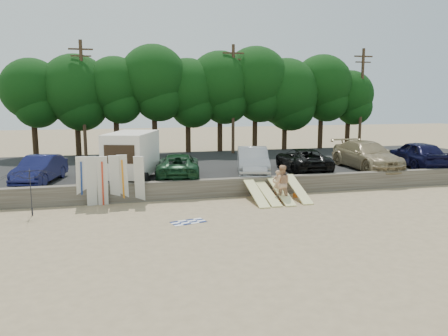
{
  "coord_description": "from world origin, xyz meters",
  "views": [
    {
      "loc": [
        -7.69,
        -19.67,
        5.33
      ],
      "look_at": [
        -2.03,
        3.0,
        1.58
      ],
      "focal_mm": 35.0,
      "sensor_mm": 36.0,
      "label": 1
    }
  ],
  "objects_px": {
    "beachgoer_b": "(281,183)",
    "beach_umbrella": "(30,192)",
    "car_1": "(178,166)",
    "car_2": "(253,161)",
    "box_trailer": "(132,154)",
    "beachgoer_a": "(277,185)",
    "car_3": "(303,160)",
    "car_0": "(40,169)",
    "car_5": "(416,154)",
    "cooler": "(258,196)",
    "car_4": "(367,155)"
  },
  "relations": [
    {
      "from": "car_1",
      "to": "car_2",
      "type": "distance_m",
      "value": 4.55
    },
    {
      "from": "car_1",
      "to": "car_3",
      "type": "relative_size",
      "value": 0.97
    },
    {
      "from": "box_trailer",
      "to": "beach_umbrella",
      "type": "bearing_deg",
      "value": -120.48
    },
    {
      "from": "car_2",
      "to": "cooler",
      "type": "distance_m",
      "value": 3.88
    },
    {
      "from": "car_1",
      "to": "beachgoer_a",
      "type": "xyz_separation_m",
      "value": [
        4.75,
        -3.77,
        -0.63
      ]
    },
    {
      "from": "car_2",
      "to": "car_1",
      "type": "bearing_deg",
      "value": -166.21
    },
    {
      "from": "car_0",
      "to": "car_1",
      "type": "bearing_deg",
      "value": 10.31
    },
    {
      "from": "car_1",
      "to": "beachgoer_b",
      "type": "xyz_separation_m",
      "value": [
        4.73,
        -4.39,
        -0.45
      ]
    },
    {
      "from": "car_3",
      "to": "beach_umbrella",
      "type": "bearing_deg",
      "value": 21.96
    },
    {
      "from": "beachgoer_b",
      "to": "cooler",
      "type": "distance_m",
      "value": 1.51
    },
    {
      "from": "car_1",
      "to": "beach_umbrella",
      "type": "bearing_deg",
      "value": 39.62
    },
    {
      "from": "car_4",
      "to": "cooler",
      "type": "relative_size",
      "value": 16.36
    },
    {
      "from": "box_trailer",
      "to": "car_0",
      "type": "relative_size",
      "value": 1.05
    },
    {
      "from": "cooler",
      "to": "beach_umbrella",
      "type": "relative_size",
      "value": 0.15
    },
    {
      "from": "car_2",
      "to": "car_0",
      "type": "bearing_deg",
      "value": -167.88
    },
    {
      "from": "box_trailer",
      "to": "car_1",
      "type": "relative_size",
      "value": 0.93
    },
    {
      "from": "beachgoer_b",
      "to": "car_3",
      "type": "bearing_deg",
      "value": -106.58
    },
    {
      "from": "box_trailer",
      "to": "beachgoer_a",
      "type": "xyz_separation_m",
      "value": [
        7.41,
        -3.54,
        -1.45
      ]
    },
    {
      "from": "car_1",
      "to": "car_0",
      "type": "bearing_deg",
      "value": 6.58
    },
    {
      "from": "cooler",
      "to": "car_5",
      "type": "bearing_deg",
      "value": 9.49
    },
    {
      "from": "beachgoer_a",
      "to": "box_trailer",
      "type": "bearing_deg",
      "value": -23.93
    },
    {
      "from": "box_trailer",
      "to": "car_3",
      "type": "height_order",
      "value": "box_trailer"
    },
    {
      "from": "cooler",
      "to": "beach_umbrella",
      "type": "distance_m",
      "value": 11.2
    },
    {
      "from": "car_0",
      "to": "beachgoer_b",
      "type": "distance_m",
      "value": 13.29
    },
    {
      "from": "box_trailer",
      "to": "beachgoer_a",
      "type": "height_order",
      "value": "box_trailer"
    },
    {
      "from": "car_1",
      "to": "car_3",
      "type": "distance_m",
      "value": 8.05
    },
    {
      "from": "car_1",
      "to": "car_5",
      "type": "xyz_separation_m",
      "value": [
        16.26,
        0.14,
        0.18
      ]
    },
    {
      "from": "car_1",
      "to": "car_5",
      "type": "height_order",
      "value": "car_5"
    },
    {
      "from": "car_0",
      "to": "box_trailer",
      "type": "bearing_deg",
      "value": 6.1
    },
    {
      "from": "beachgoer_b",
      "to": "beachgoer_a",
      "type": "bearing_deg",
      "value": -73.48
    },
    {
      "from": "car_0",
      "to": "beachgoer_a",
      "type": "relative_size",
      "value": 2.89
    },
    {
      "from": "car_0",
      "to": "car_3",
      "type": "xyz_separation_m",
      "value": [
        15.69,
        0.0,
        -0.01
      ]
    },
    {
      "from": "box_trailer",
      "to": "car_1",
      "type": "xyz_separation_m",
      "value": [
        2.66,
        0.23,
        -0.82
      ]
    },
    {
      "from": "beachgoer_b",
      "to": "beach_umbrella",
      "type": "relative_size",
      "value": 0.78
    },
    {
      "from": "car_3",
      "to": "beachgoer_b",
      "type": "xyz_separation_m",
      "value": [
        -3.31,
        -4.79,
        -0.47
      ]
    },
    {
      "from": "box_trailer",
      "to": "car_2",
      "type": "xyz_separation_m",
      "value": [
        7.22,
        0.2,
        -0.7
      ]
    },
    {
      "from": "car_4",
      "to": "beach_umbrella",
      "type": "relative_size",
      "value": 2.52
    },
    {
      "from": "box_trailer",
      "to": "car_3",
      "type": "xyz_separation_m",
      "value": [
        10.7,
        0.63,
        -0.79
      ]
    },
    {
      "from": "car_0",
      "to": "beach_umbrella",
      "type": "height_order",
      "value": "beach_umbrella"
    },
    {
      "from": "cooler",
      "to": "car_0",
      "type": "bearing_deg",
      "value": 153.75
    },
    {
      "from": "box_trailer",
      "to": "car_0",
      "type": "xyz_separation_m",
      "value": [
        -4.99,
        0.63,
        -0.79
      ]
    },
    {
      "from": "car_4",
      "to": "beachgoer_a",
      "type": "relative_size",
      "value": 3.96
    },
    {
      "from": "car_3",
      "to": "beachgoer_a",
      "type": "xyz_separation_m",
      "value": [
        -3.29,
        -4.18,
        -0.65
      ]
    },
    {
      "from": "car_0",
      "to": "beach_umbrella",
      "type": "xyz_separation_m",
      "value": [
        0.27,
        -4.67,
        -0.34
      ]
    },
    {
      "from": "box_trailer",
      "to": "car_3",
      "type": "distance_m",
      "value": 10.75
    },
    {
      "from": "car_3",
      "to": "beach_umbrella",
      "type": "relative_size",
      "value": 2.15
    },
    {
      "from": "cooler",
      "to": "car_3",
      "type": "bearing_deg",
      "value": 35.83
    },
    {
      "from": "car_5",
      "to": "beachgoer_a",
      "type": "relative_size",
      "value": 3.33
    },
    {
      "from": "car_2",
      "to": "car_4",
      "type": "height_order",
      "value": "car_4"
    },
    {
      "from": "car_0",
      "to": "beachgoer_a",
      "type": "distance_m",
      "value": 13.1
    }
  ]
}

